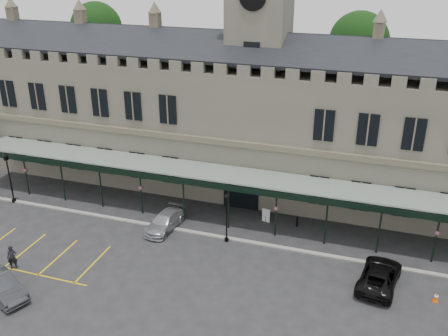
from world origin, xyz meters
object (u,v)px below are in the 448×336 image
(lamp_post_left, at_px, (9,173))
(person_a, at_px, (12,257))
(sign_board, at_px, (266,215))
(car_left_b, at_px, (0,285))
(clock_tower, at_px, (259,52))
(lamp_post_mid, at_px, (227,213))
(traffic_cone, at_px, (436,297))
(car_van, at_px, (379,276))
(station_building, at_px, (257,123))
(car_taxi, at_px, (165,221))

(lamp_post_left, height_order, person_a, lamp_post_left)
(lamp_post_left, distance_m, person_a, 11.38)
(sign_board, height_order, car_left_b, car_left_b)
(clock_tower, relative_size, car_left_b, 5.11)
(car_left_b, bearing_deg, clock_tower, -5.40)
(lamp_post_mid, relative_size, traffic_cone, 6.70)
(traffic_cone, distance_m, car_van, 3.79)
(station_building, xyz_separation_m, car_left_b, (-11.91, -21.99, -5.67))
(person_a, bearing_deg, sign_board, 4.08)
(person_a, bearing_deg, car_left_b, -99.20)
(station_building, xyz_separation_m, traffic_cone, (16.02, -13.53, -6.15))
(lamp_post_left, relative_size, car_left_b, 1.02)
(clock_tower, height_order, car_left_b, clock_tower)
(car_left_b, distance_m, person_a, 3.10)
(clock_tower, relative_size, car_van, 4.63)
(lamp_post_mid, bearing_deg, car_van, -9.90)
(car_van, bearing_deg, sign_board, -23.73)
(car_left_b, relative_size, person_a, 2.54)
(sign_board, bearing_deg, lamp_post_left, -158.99)
(lamp_post_mid, xyz_separation_m, car_van, (11.83, -2.06, -1.81))
(traffic_cone, xyz_separation_m, person_a, (-29.22, -5.64, 0.64))
(lamp_post_mid, bearing_deg, lamp_post_left, 179.27)
(station_building, xyz_separation_m, lamp_post_mid, (0.49, -10.76, -3.91))
(lamp_post_left, xyz_separation_m, lamp_post_mid, (20.78, -0.27, -0.39))
(lamp_post_left, xyz_separation_m, car_van, (32.61, -2.33, -2.20))
(station_building, xyz_separation_m, car_taxi, (-5.00, -10.48, -5.79))
(clock_tower, relative_size, sign_board, 20.28)
(traffic_cone, bearing_deg, station_building, 139.83)
(lamp_post_mid, relative_size, car_van, 0.81)
(car_left_b, bearing_deg, sign_board, -20.91)
(station_building, relative_size, clock_tower, 2.42)
(car_taxi, relative_size, car_van, 0.87)
(lamp_post_mid, height_order, car_left_b, lamp_post_mid)
(station_building, distance_m, person_a, 23.92)
(traffic_cone, height_order, car_taxi, car_taxi)
(lamp_post_left, relative_size, car_van, 0.93)
(station_building, height_order, car_left_b, station_building)
(station_building, height_order, car_taxi, station_building)
(traffic_cone, distance_m, car_left_b, 29.19)
(station_building, bearing_deg, sign_board, -67.85)
(lamp_post_left, xyz_separation_m, sign_board, (23.03, 3.75, -2.35))
(station_building, bearing_deg, car_left_b, -118.44)
(station_building, distance_m, lamp_post_left, 23.11)
(station_building, relative_size, car_taxi, 12.87)
(station_building, distance_m, clock_tower, 6.64)
(clock_tower, xyz_separation_m, person_a, (-13.20, -19.25, -12.15))
(station_building, relative_size, lamp_post_left, 12.07)
(sign_board, xyz_separation_m, car_taxi, (-7.74, -3.74, 0.08))
(station_building, distance_m, sign_board, 9.35)
(traffic_cone, height_order, sign_board, sign_board)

